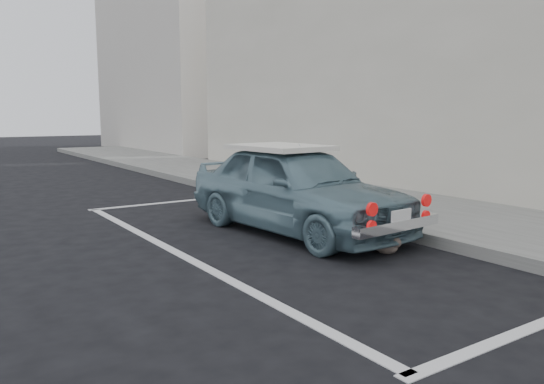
% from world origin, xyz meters
% --- Properties ---
extents(ground, '(80.00, 80.00, 0.00)m').
position_xyz_m(ground, '(0.00, 0.00, 0.00)').
color(ground, black).
rests_on(ground, ground).
extents(sidewalk, '(2.80, 40.00, 0.15)m').
position_xyz_m(sidewalk, '(3.20, 2.00, 0.07)').
color(sidewalk, slate).
rests_on(sidewalk, ground).
extents(shop_building, '(3.50, 18.00, 7.00)m').
position_xyz_m(shop_building, '(6.33, 4.00, 3.49)').
color(shop_building, beige).
rests_on(shop_building, ground).
extents(building_far, '(3.50, 10.00, 8.00)m').
position_xyz_m(building_far, '(6.35, 20.00, 4.00)').
color(building_far, beige).
rests_on(building_far, ground).
extents(pline_rear, '(3.00, 0.12, 0.01)m').
position_xyz_m(pline_rear, '(0.50, -0.50, 0.00)').
color(pline_rear, silver).
rests_on(pline_rear, ground).
extents(pline_front, '(3.00, 0.12, 0.01)m').
position_xyz_m(pline_front, '(0.50, 6.50, 0.00)').
color(pline_front, silver).
rests_on(pline_front, ground).
extents(pline_side, '(0.12, 7.00, 0.01)m').
position_xyz_m(pline_side, '(-0.90, 3.00, 0.00)').
color(pline_side, silver).
rests_on(pline_side, ground).
extents(retro_coupe, '(1.72, 3.70, 1.22)m').
position_xyz_m(retro_coupe, '(0.95, 3.21, 0.62)').
color(retro_coupe, slate).
rests_on(retro_coupe, ground).
extents(cat, '(0.27, 0.43, 0.23)m').
position_xyz_m(cat, '(1.12, 1.66, 0.11)').
color(cat, '#67584E').
rests_on(cat, ground).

